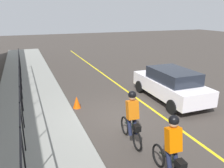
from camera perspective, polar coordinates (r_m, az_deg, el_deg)
ground_plane at (r=9.61m, az=2.45°, el=-8.25°), size 80.00×80.00×0.00m
lane_line_centre at (r=10.31m, az=10.66°, el=-6.68°), size 36.00×0.12×0.01m
sidewalk at (r=8.89m, az=-18.40°, el=-10.92°), size 40.00×3.20×0.15m
iron_fence at (r=9.34m, az=-21.98°, el=-1.69°), size 17.22×0.04×1.60m
cyclist_lead at (r=7.47m, az=5.02°, el=-8.44°), size 1.71×0.38×1.83m
cyclist_follow at (r=6.08m, az=14.80°, el=-15.54°), size 1.71×0.38×1.83m
patrol_sedan at (r=11.49m, az=14.46°, el=-0.01°), size 4.42×1.96×1.58m
traffic_cone_near at (r=10.49m, az=-8.83°, el=-4.53°), size 0.36×0.36×0.55m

